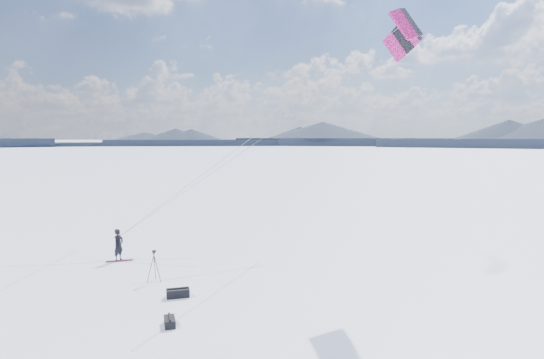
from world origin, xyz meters
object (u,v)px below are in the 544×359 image
at_px(tripod, 154,262).
at_px(snowboard, 119,261).
at_px(snowkiter, 119,261).
at_px(gear_bag_a, 178,293).
at_px(gear_bag_b, 170,322).

bearing_deg(tripod, snowboard, 153.58).
height_order(snowkiter, tripod, tripod).
height_order(snowkiter, gear_bag_a, snowkiter).
height_order(snowkiter, snowboard, snowkiter).
xyz_separation_m(snowkiter, gear_bag_b, (7.29, -6.60, 0.15)).
bearing_deg(gear_bag_a, snowboard, 111.83).
distance_m(snowkiter, tripod, 4.73).
bearing_deg(gear_bag_b, snowkiter, -167.55).
xyz_separation_m(tripod, gear_bag_a, (2.12, -1.47, -0.77)).
xyz_separation_m(snowboard, tripod, (3.83, -2.39, 0.94)).
bearing_deg(snowboard, snowkiter, 103.31).
height_order(snowboard, tripod, tripod).
distance_m(snowboard, gear_bag_b, 9.70).
height_order(tripod, gear_bag_b, tripod).
relative_size(snowboard, gear_bag_a, 1.37).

